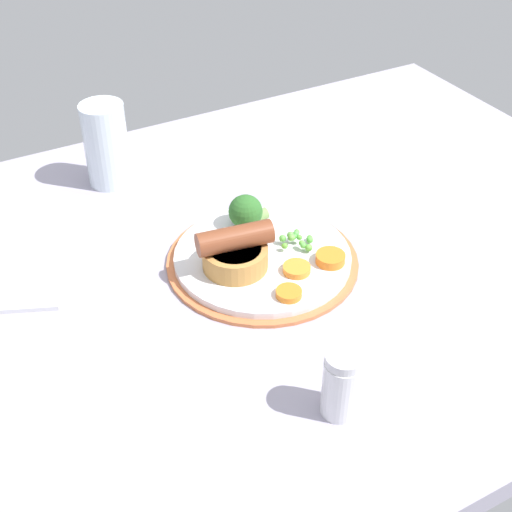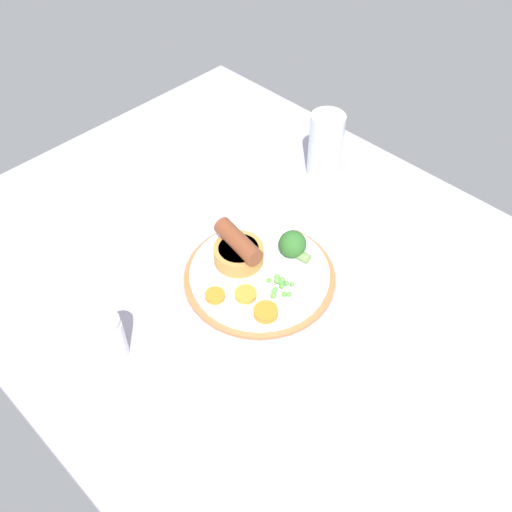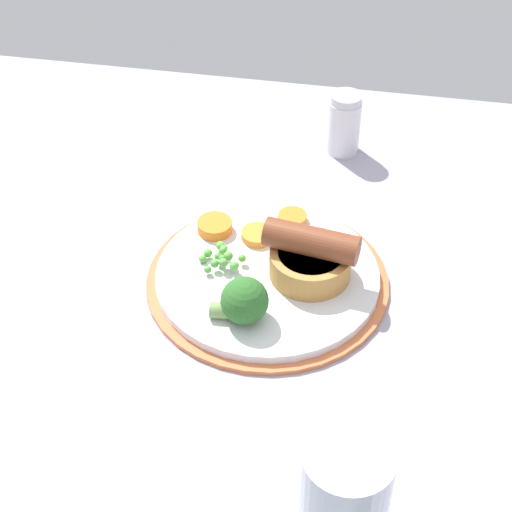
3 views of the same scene
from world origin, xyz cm
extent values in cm
cube|color=#9E99AD|center=(0.00, 0.00, 1.50)|extent=(110.00, 80.00, 3.00)
cylinder|color=#CC6B3D|center=(-1.93, -1.26, 3.25)|extent=(24.07, 24.07, 0.50)
cylinder|color=silver|center=(-1.93, -1.26, 3.70)|extent=(22.15, 22.15, 1.40)
cylinder|color=#BC8442|center=(-6.03, -1.84, 5.81)|extent=(7.97, 7.97, 2.82)
cylinder|color=#33190C|center=(-6.03, -1.84, 7.07)|extent=(6.38, 6.38, 0.30)
cylinder|color=brown|center=(-6.03, -1.84, 8.68)|extent=(9.50, 4.32, 2.92)
sphere|color=#56A849|center=(3.25, -0.68, 5.32)|extent=(0.84, 0.84, 0.84)
sphere|color=#50A945|center=(2.65, -1.29, 5.55)|extent=(0.70, 0.70, 0.70)
sphere|color=#5AB949|center=(2.85, -3.10, 5.25)|extent=(0.79, 0.79, 0.79)
sphere|color=#59B13D|center=(2.85, -2.71, 5.35)|extent=(0.74, 0.74, 0.74)
sphere|color=#65B247|center=(2.06, -1.58, 5.74)|extent=(0.93, 0.93, 0.93)
sphere|color=#5CA043|center=(3.82, -0.24, 5.02)|extent=(0.74, 0.74, 0.74)
sphere|color=#5DAC39|center=(0.78, -2.05, 5.21)|extent=(0.78, 0.78, 0.78)
sphere|color=#56B342|center=(4.31, -2.33, 5.08)|extent=(0.87, 0.87, 0.87)
sphere|color=#5AAB3B|center=(3.17, -1.67, 5.44)|extent=(0.71, 0.71, 0.71)
sphere|color=#59B741|center=(2.14, -1.59, 5.71)|extent=(0.81, 0.81, 0.81)
sphere|color=#5DB648|center=(1.29, -0.69, 5.34)|extent=(0.92, 0.92, 0.92)
sphere|color=#64A448|center=(2.39, -0.75, 5.51)|extent=(0.91, 0.91, 0.91)
sphere|color=#63B942|center=(3.32, -3.65, 5.08)|extent=(0.95, 0.95, 0.95)
sphere|color=#5BAD42|center=(4.72, -1.68, 4.81)|extent=(0.81, 0.81, 0.81)
sphere|color=#2D6628|center=(-0.89, 5.16, 6.64)|extent=(4.47, 4.47, 4.47)
cylinder|color=#7A9E56|center=(1.39, 5.40, 5.18)|extent=(2.05, 1.76, 1.57)
cylinder|color=orange|center=(-0.10, -6.28, 4.82)|extent=(4.72, 4.72, 0.83)
cylinder|color=orange|center=(4.58, -6.65, 4.98)|extent=(4.64, 4.64, 1.15)
cylinder|color=orange|center=(-3.12, -9.69, 4.81)|extent=(4.07, 4.07, 0.82)
cylinder|color=silver|center=(-12.05, 26.41, 9.12)|extent=(6.27, 6.27, 12.25)
cylinder|color=silver|center=(-6.77, -25.62, 6.31)|extent=(3.77, 3.77, 6.62)
cylinder|color=silver|center=(-6.77, -25.62, 10.12)|extent=(3.59, 3.59, 1.00)
camera|label=1|loc=(-36.34, -62.67, 58.34)|focal=50.00mm
camera|label=2|loc=(39.03, -43.75, 71.92)|focal=40.00mm
camera|label=3|loc=(-12.02, 59.56, 61.77)|focal=60.00mm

